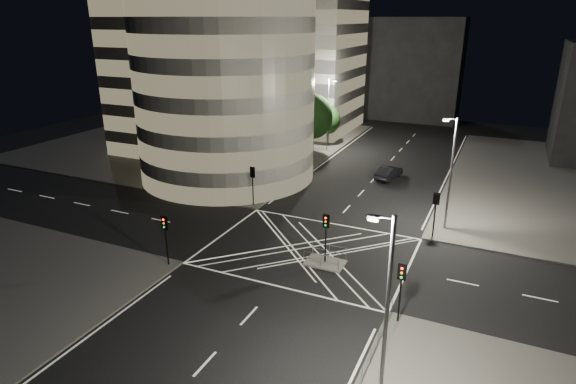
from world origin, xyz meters
The scene contains 24 objects.
ground centered at (0.00, 0.00, 0.00)m, with size 120.00×120.00×0.00m, color black.
sidewalk_far_left centered at (-29.00, 27.00, 0.07)m, with size 42.00×42.00×0.15m, color #585552.
central_island centered at (2.00, -1.50, 0.07)m, with size 3.00×2.00×0.15m, color slate.
office_tower_curved centered at (-20.74, 18.74, 12.65)m, with size 30.00×29.00×27.20m.
office_block_rear centered at (-22.00, 42.00, 11.15)m, with size 24.00×16.00×22.00m, color gray.
building_far_end centered at (-4.00, 58.00, 9.00)m, with size 18.00×8.00×18.00m, color black.
tree_a centered at (-10.50, 9.00, 5.15)m, with size 5.04×5.04×7.91m.
tree_b centered at (-10.50, 15.00, 4.64)m, with size 5.04×5.04×7.40m.
tree_c centered at (-10.50, 21.00, 4.71)m, with size 4.43×4.43×7.12m.
tree_d centered at (-10.50, 27.00, 5.39)m, with size 5.28×5.28×8.28m.
tree_e centered at (-10.50, 33.00, 3.83)m, with size 3.64×3.64×5.78m.
traffic_signal_fl centered at (-8.80, 6.80, 2.91)m, with size 0.55×0.22×4.00m.
traffic_signal_nl centered at (-8.80, -6.80, 2.91)m, with size 0.55×0.22×4.00m.
traffic_signal_fr centered at (8.80, 6.80, 2.91)m, with size 0.55×0.22×4.00m.
traffic_signal_nr centered at (8.80, -6.80, 2.91)m, with size 0.55×0.22×4.00m.
traffic_signal_island centered at (2.00, -1.50, 2.91)m, with size 0.55×0.22×4.00m.
street_lamp_left_near centered at (-9.44, 12.00, 5.54)m, with size 1.25×0.25×10.00m.
street_lamp_left_far centered at (-9.44, 30.00, 5.54)m, with size 1.25×0.25×10.00m.
street_lamp_right_far centered at (9.44, 9.00, 5.54)m, with size 1.25×0.25×10.00m.
street_lamp_right_near centered at (9.44, -14.00, 5.54)m, with size 1.25×0.25×10.00m.
railing_near_right centered at (8.30, -12.15, 0.70)m, with size 0.06×11.70×1.10m, color slate.
railing_island_south centered at (2.00, -2.40, 0.70)m, with size 2.80×0.06×1.10m, color slate.
railing_island_north centered at (2.00, -0.60, 0.70)m, with size 2.80×0.06×1.10m, color slate.
sedan centered at (1.50, 21.25, 0.76)m, with size 1.61×4.63×1.53m, color black.
Camera 1 is at (13.16, -32.74, 17.96)m, focal length 30.00 mm.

